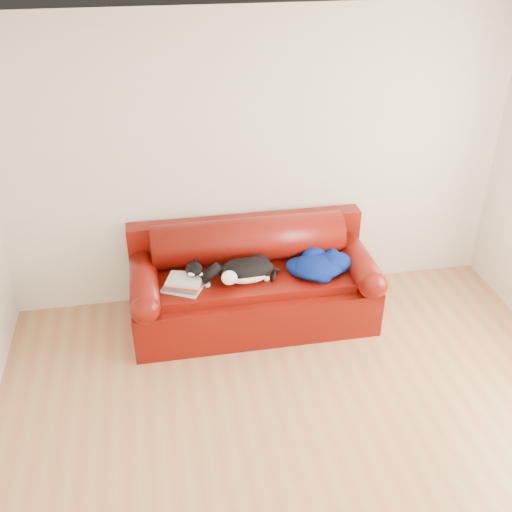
# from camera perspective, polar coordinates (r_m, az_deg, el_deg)

# --- Properties ---
(ground) EXTENTS (4.50, 4.50, 0.00)m
(ground) POSITION_cam_1_polar(r_m,az_deg,el_deg) (4.41, 5.24, -17.28)
(ground) COLOR #9C623E
(ground) RESTS_ON ground
(room_shell) EXTENTS (4.52, 4.02, 2.61)m
(room_shell) POSITION_cam_1_polar(r_m,az_deg,el_deg) (3.41, 8.48, 2.41)
(room_shell) COLOR beige
(room_shell) RESTS_ON ground
(sofa_base) EXTENTS (2.10, 0.90, 0.50)m
(sofa_base) POSITION_cam_1_polar(r_m,az_deg,el_deg) (5.32, -0.28, -3.97)
(sofa_base) COLOR #440203
(sofa_base) RESTS_ON ground
(sofa_back) EXTENTS (2.10, 1.01, 0.88)m
(sofa_back) POSITION_cam_1_polar(r_m,az_deg,el_deg) (5.36, -0.75, 0.16)
(sofa_back) COLOR #440203
(sofa_back) RESTS_ON ground
(book_stack) EXTENTS (0.38, 0.35, 0.10)m
(book_stack) POSITION_cam_1_polar(r_m,az_deg,el_deg) (4.98, -6.87, -2.62)
(book_stack) COLOR beige
(book_stack) RESTS_ON sofa_base
(cat) EXTENTS (0.68, 0.43, 0.25)m
(cat) POSITION_cam_1_polar(r_m,az_deg,el_deg) (5.02, -0.99, -1.44)
(cat) COLOR black
(cat) RESTS_ON sofa_base
(blanket) EXTENTS (0.66, 0.54, 0.17)m
(blanket) POSITION_cam_1_polar(r_m,az_deg,el_deg) (5.18, 6.02, -0.80)
(blanket) COLOR #021144
(blanket) RESTS_ON sofa_base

